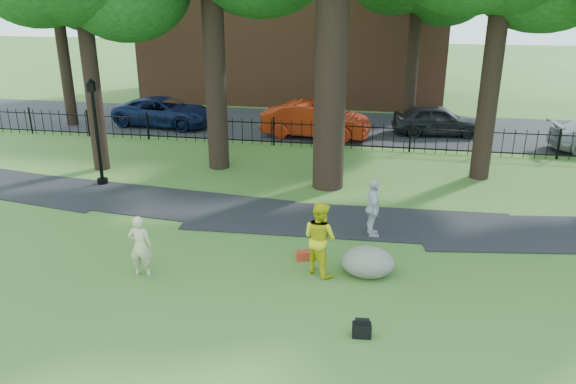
% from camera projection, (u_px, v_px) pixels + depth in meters
% --- Properties ---
extents(ground, '(120.00, 120.00, 0.00)m').
position_uv_depth(ground, '(296.00, 282.00, 13.77)').
color(ground, '#35591F').
rests_on(ground, ground).
extents(footpath, '(36.07, 3.85, 0.03)m').
position_uv_depth(footpath, '(349.00, 222.00, 17.20)').
color(footpath, black).
rests_on(footpath, ground).
extents(street, '(80.00, 7.00, 0.02)m').
position_uv_depth(street, '(347.00, 127.00, 28.52)').
color(street, black).
rests_on(street, ground).
extents(iron_fence, '(44.00, 0.04, 1.20)m').
position_uv_depth(iron_fence, '(341.00, 135.00, 24.62)').
color(iron_fence, black).
rests_on(iron_fence, ground).
extents(woman, '(0.61, 0.43, 1.58)m').
position_uv_depth(woman, '(140.00, 246.00, 13.85)').
color(woman, '#C6BC88').
rests_on(woman, ground).
extents(man, '(1.18, 1.13, 1.91)m').
position_uv_depth(man, '(320.00, 238.00, 13.89)').
color(man, '#CEC611').
rests_on(man, ground).
extents(pedestrian, '(0.62, 1.07, 1.72)m').
position_uv_depth(pedestrian, '(373.00, 209.00, 15.95)').
color(pedestrian, silver).
rests_on(pedestrian, ground).
extents(boulder, '(1.45, 1.17, 0.78)m').
position_uv_depth(boulder, '(368.00, 260.00, 14.00)').
color(boulder, '#666455').
rests_on(boulder, ground).
extents(lamppost, '(0.38, 0.38, 3.83)m').
position_uv_depth(lamppost, '(97.00, 134.00, 19.80)').
color(lamppost, black).
rests_on(lamppost, ground).
extents(backpack, '(0.42, 0.28, 0.30)m').
position_uv_depth(backpack, '(362.00, 330.00, 11.59)').
color(backpack, black).
rests_on(backpack, ground).
extents(red_bag, '(0.41, 0.33, 0.25)m').
position_uv_depth(red_bag, '(303.00, 256.00, 14.82)').
color(red_bag, '#9C2C16').
rests_on(red_bag, ground).
extents(red_sedan, '(5.14, 2.13, 1.65)m').
position_uv_depth(red_sedan, '(316.00, 120.00, 26.41)').
color(red_sedan, '#9E240C').
rests_on(red_sedan, ground).
extents(navy_van, '(5.39, 2.94, 1.43)m').
position_uv_depth(navy_van, '(165.00, 112.00, 28.59)').
color(navy_van, '#0B173A').
rests_on(navy_van, ground).
extents(grey_car, '(4.37, 2.04, 1.45)m').
position_uv_depth(grey_car, '(437.00, 120.00, 26.86)').
color(grey_car, black).
rests_on(grey_car, ground).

